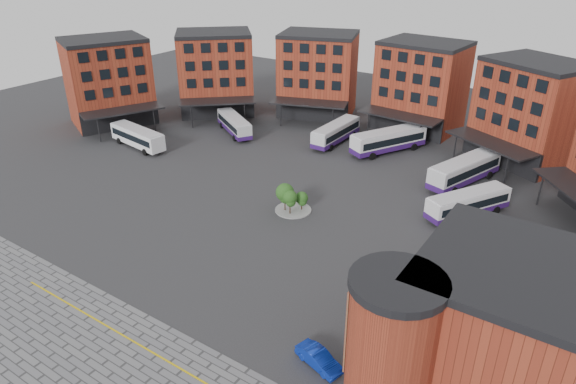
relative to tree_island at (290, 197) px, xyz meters
The scene contains 12 objects.
ground 11.84m from the tree_island, 99.05° to the right, with size 160.00×160.00×0.00m, color #28282B.
yellow_line 25.61m from the tree_island, 89.64° to the right, with size 26.00×0.15×0.02m, color gold.
main_building 28.02m from the tree_island, 103.90° to the left, with size 94.14×42.48×14.60m.
east_building 30.75m from the tree_island, 28.51° to the right, with size 17.40×15.40×10.60m.
tree_island is the anchor object (origin of this frame).
bus_a 31.63m from the tree_island, behind, with size 11.27×4.02×3.12m.
bus_b 28.81m from the tree_island, 142.45° to the left, with size 10.35×7.70×3.00m.
bus_c 24.24m from the tree_island, 106.00° to the left, with size 3.02×11.26×3.16m.
bus_d 24.25m from the tree_island, 85.50° to the left, with size 8.34×12.26×3.49m.
bus_e 24.49m from the tree_island, 52.68° to the left, with size 6.55×12.63×3.48m.
bus_f 20.93m from the tree_island, 31.23° to the left, with size 7.69×10.70×3.08m.
blue_car 24.78m from the tree_island, 51.23° to the right, with size 1.42×4.08×1.34m, color #0C27A1.
Camera 1 is at (31.77, -33.54, 29.76)m, focal length 32.00 mm.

